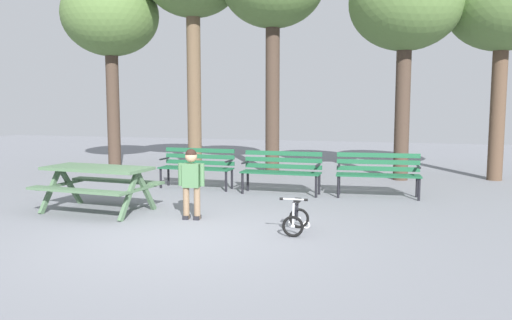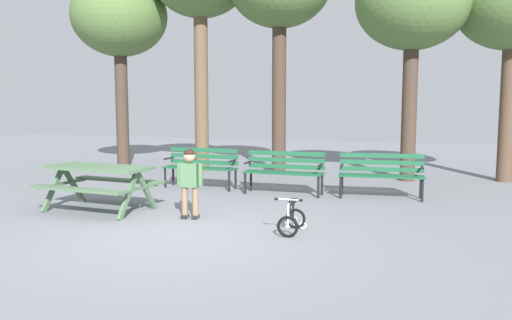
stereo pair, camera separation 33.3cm
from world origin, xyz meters
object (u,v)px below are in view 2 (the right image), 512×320
(kids_bicycle, at_px, (292,219))
(picnic_table, at_px, (99,176))
(park_bench_far_left, at_px, (201,164))
(child_standing, at_px, (190,177))
(park_bench_left, at_px, (284,169))
(park_bench_right, at_px, (381,172))

(kids_bicycle, bearing_deg, picnic_table, 172.07)
(park_bench_far_left, height_order, child_standing, child_standing)
(park_bench_far_left, relative_size, park_bench_left, 1.00)
(park_bench_far_left, height_order, kids_bicycle, park_bench_far_left)
(park_bench_far_left, bearing_deg, kids_bicycle, -48.94)
(child_standing, bearing_deg, picnic_table, 176.65)
(picnic_table, relative_size, kids_bicycle, 3.36)
(park_bench_left, distance_m, park_bench_right, 1.90)
(park_bench_far_left, relative_size, kids_bicycle, 2.84)
(picnic_table, distance_m, kids_bicycle, 3.55)
(picnic_table, relative_size, park_bench_far_left, 1.18)
(park_bench_far_left, height_order, park_bench_left, same)
(picnic_table, xyz_separation_m, child_standing, (1.74, -0.10, 0.07))
(park_bench_left, distance_m, kids_bicycle, 3.17)
(child_standing, bearing_deg, kids_bicycle, -12.38)
(park_bench_far_left, distance_m, child_standing, 3.01)
(park_bench_left, height_order, child_standing, child_standing)
(picnic_table, relative_size, child_standing, 1.71)
(park_bench_far_left, distance_m, kids_bicycle, 4.27)
(picnic_table, distance_m, park_bench_right, 5.23)
(park_bench_left, xyz_separation_m, child_standing, (-0.86, -2.64, 0.15))
(park_bench_left, bearing_deg, picnic_table, -135.73)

